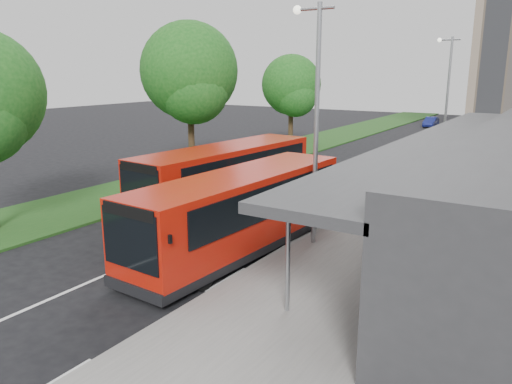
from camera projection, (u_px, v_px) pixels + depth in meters
ground at (185, 241)px, 18.17m from camera, size 120.00×120.00×0.00m
pavement at (464, 167)px, 31.47m from camera, size 5.00×80.00×0.15m
grass_verge at (284, 150)px, 38.21m from camera, size 5.00×80.00×0.10m
lane_centre_line at (344, 172)px, 30.49m from camera, size 0.12×70.00×0.01m
kerb_dashes at (416, 167)px, 32.07m from camera, size 0.12×56.00×0.01m
tree_mid at (190, 78)px, 27.90m from camera, size 5.43×5.43×8.73m
tree_far at (291, 89)px, 37.98m from camera, size 4.52×4.52×7.23m
lamp_post_near at (314, 111)px, 16.56m from camera, size 1.44×0.28×8.00m
lamp_post_far at (446, 91)px, 32.98m from camera, size 1.44×0.28×8.00m
bus_main at (241, 212)px, 16.79m from camera, size 2.97×9.74×2.72m
bus_second at (226, 177)px, 22.15m from camera, size 3.29×10.02×2.79m
litter_bin at (405, 196)px, 22.38m from camera, size 0.58×0.58×0.80m
bollard at (437, 163)px, 29.73m from camera, size 0.17×0.17×1.01m
car_near at (454, 127)px, 48.59m from camera, size 1.87×3.82×1.25m
car_far at (431, 122)px, 54.16m from camera, size 1.24×3.30×1.08m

